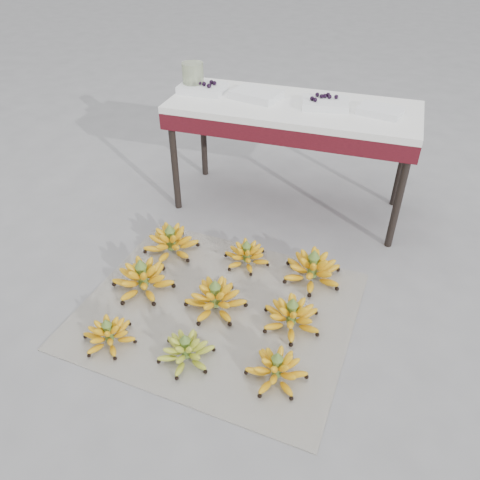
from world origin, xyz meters
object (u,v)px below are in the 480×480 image
(bunch_back_center, at_px, (247,255))
(bunch_back_left, at_px, (171,242))
(newspaper_mat, at_px, (218,309))
(bunch_front_left, at_px, (109,334))
(bunch_mid_left, at_px, (143,279))
(bunch_mid_center, at_px, (216,299))
(tray_right, at_px, (325,103))
(bunch_front_right, at_px, (277,369))
(tray_left, at_px, (256,94))
(bunch_back_right, at_px, (313,269))
(tray_far_left, at_px, (203,88))
(vendor_table, at_px, (292,117))
(glass_jar, at_px, (193,77))
(bunch_mid_right, at_px, (292,316))
(bunch_front_center, at_px, (186,350))
(tray_far_right, at_px, (380,111))

(bunch_back_center, bearing_deg, bunch_back_left, -169.09)
(newspaper_mat, height_order, bunch_front_left, bunch_front_left)
(bunch_mid_left, xyz_separation_m, bunch_back_center, (0.43, 0.36, -0.01))
(bunch_mid_center, xyz_separation_m, tray_right, (0.28, 1.02, 0.62))
(bunch_front_right, bearing_deg, tray_left, 106.70)
(bunch_back_right, relative_size, tray_far_left, 1.47)
(bunch_mid_center, distance_m, vendor_table, 1.14)
(bunch_front_left, relative_size, bunch_front_right, 1.02)
(vendor_table, bearing_deg, bunch_mid_center, -95.82)
(bunch_back_right, xyz_separation_m, vendor_table, (-0.29, 0.66, 0.52))
(bunch_front_left, bearing_deg, bunch_mid_center, 53.74)
(newspaper_mat, height_order, tray_right, tray_right)
(bunch_front_left, height_order, bunch_back_right, bunch_back_right)
(bunch_mid_center, xyz_separation_m, glass_jar, (-0.51, 1.05, 0.68))
(newspaper_mat, relative_size, bunch_mid_right, 3.45)
(bunch_front_left, distance_m, glass_jar, 1.56)
(tray_far_left, bearing_deg, newspaper_mat, -66.18)
(bunch_back_right, relative_size, tray_left, 1.29)
(bunch_front_center, relative_size, bunch_back_right, 0.76)
(bunch_front_left, bearing_deg, bunch_back_center, 71.19)
(tray_far_right, bearing_deg, bunch_back_center, -129.93)
(bunch_back_center, distance_m, glass_jar, 1.11)
(bunch_mid_right, bearing_deg, tray_far_left, 151.88)
(tray_right, xyz_separation_m, tray_far_right, (0.29, -0.01, -0.00))
(newspaper_mat, relative_size, bunch_back_left, 4.01)
(bunch_front_center, distance_m, tray_right, 1.51)
(bunch_front_right, xyz_separation_m, tray_left, (-0.49, 1.33, 0.63))
(bunch_mid_left, relative_size, bunch_mid_right, 0.97)
(newspaper_mat, distance_m, bunch_front_right, 0.47)
(newspaper_mat, xyz_separation_m, bunch_back_left, (-0.40, 0.34, 0.07))
(bunch_back_left, distance_m, tray_far_right, 1.32)
(vendor_table, distance_m, tray_far_right, 0.48)
(bunch_back_right, relative_size, tray_far_right, 1.56)
(bunch_front_left, height_order, bunch_back_center, bunch_back_center)
(newspaper_mat, height_order, bunch_mid_center, bunch_mid_center)
(bunch_front_left, xyz_separation_m, bunch_mid_left, (-0.02, 0.36, 0.02))
(bunch_front_left, bearing_deg, vendor_table, 81.52)
(tray_right, bearing_deg, tray_left, 178.08)
(bunch_front_right, relative_size, vendor_table, 0.19)
(bunch_back_left, bearing_deg, bunch_front_left, -91.13)
(vendor_table, height_order, glass_jar, glass_jar)
(bunch_mid_center, distance_m, bunch_back_left, 0.51)
(bunch_mid_center, relative_size, tray_left, 1.07)
(bunch_front_left, xyz_separation_m, vendor_table, (0.47, 1.35, 0.53))
(tray_far_left, bearing_deg, bunch_back_right, -39.07)
(bunch_mid_center, bearing_deg, bunch_mid_left, 170.76)
(bunch_mid_center, xyz_separation_m, bunch_mid_right, (0.37, 0.00, -0.00))
(bunch_mid_right, distance_m, bunch_back_center, 0.49)
(tray_far_left, bearing_deg, bunch_back_center, -53.86)
(bunch_mid_left, xyz_separation_m, vendor_table, (0.49, 0.99, 0.52))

